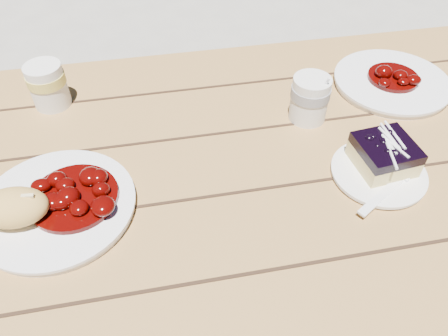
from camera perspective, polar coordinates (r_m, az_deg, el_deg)
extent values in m
plane|color=#9D998E|center=(1.44, -0.53, -20.97)|extent=(60.00, 60.00, 0.00)
cube|color=olive|center=(0.83, -0.87, -0.52)|extent=(2.00, 0.80, 0.05)
cube|color=olive|center=(1.51, -5.21, 9.46)|extent=(1.80, 0.25, 0.04)
cube|color=olive|center=(1.88, 20.40, 5.92)|extent=(0.06, 0.06, 0.42)
cylinder|color=white|center=(0.78, -20.97, -4.83)|extent=(0.25, 0.25, 0.02)
ellipsoid|color=#DEAD55|center=(0.76, -25.81, -4.67)|extent=(0.12, 0.08, 0.06)
cylinder|color=white|center=(0.83, 19.50, -0.65)|extent=(0.16, 0.16, 0.01)
cube|color=#F3DD84|center=(0.83, 20.03, 1.18)|extent=(0.11, 0.11, 0.03)
cube|color=black|center=(0.82, 20.47, 2.47)|extent=(0.11, 0.11, 0.02)
cylinder|color=white|center=(0.90, 11.11, 8.85)|extent=(0.08, 0.08, 0.09)
cylinder|color=white|center=(1.07, 21.03, 10.38)|extent=(0.25, 0.25, 0.02)
cylinder|color=white|center=(0.99, -22.01, 9.96)|extent=(0.08, 0.08, 0.09)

